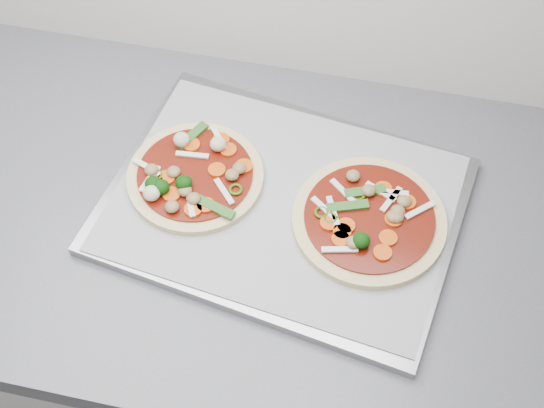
# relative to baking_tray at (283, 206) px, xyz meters

# --- Properties ---
(base_cabinet) EXTENTS (3.60, 0.60, 0.86)m
(base_cabinet) POSITION_rel_baking_tray_xyz_m (-0.10, -0.03, -0.48)
(base_cabinet) COLOR silver
(base_cabinet) RESTS_ON ground
(countertop) EXTENTS (3.60, 0.60, 0.04)m
(countertop) POSITION_rel_baking_tray_xyz_m (-0.10, -0.03, -0.03)
(countertop) COLOR slate
(countertop) RESTS_ON base_cabinet
(baking_tray) EXTENTS (0.54, 0.43, 0.02)m
(baking_tray) POSITION_rel_baking_tray_xyz_m (0.00, 0.00, 0.00)
(baking_tray) COLOR gray
(baking_tray) RESTS_ON countertop
(parchment) EXTENTS (0.50, 0.40, 0.00)m
(parchment) POSITION_rel_baking_tray_xyz_m (0.00, 0.00, 0.01)
(parchment) COLOR #9D9DA2
(parchment) RESTS_ON baking_tray
(pizza_left) EXTENTS (0.23, 0.23, 0.03)m
(pizza_left) POSITION_rel_baking_tray_xyz_m (-0.13, 0.01, 0.02)
(pizza_left) COLOR #E1C688
(pizza_left) RESTS_ON parchment
(pizza_right) EXTENTS (0.29, 0.29, 0.04)m
(pizza_right) POSITION_rel_baking_tray_xyz_m (0.12, -0.01, 0.02)
(pizza_right) COLOR #E1C688
(pizza_right) RESTS_ON parchment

